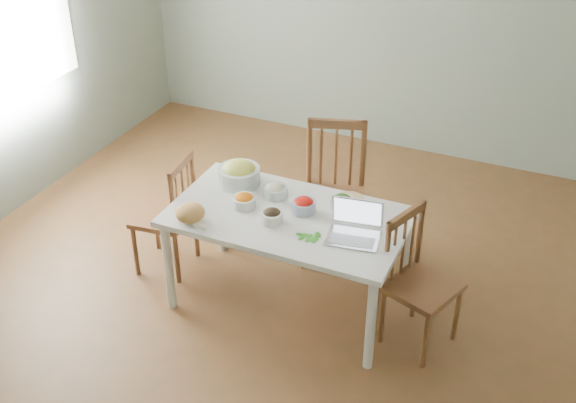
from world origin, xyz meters
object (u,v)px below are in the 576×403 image
at_px(bowl_squash, 239,173).
at_px(laptop, 354,224).
at_px(dining_table, 288,260).
at_px(chair_left, 163,213).
at_px(chair_right, 423,284).
at_px(bread_boule, 190,213).
at_px(chair_far, 333,196).

bearing_deg(bowl_squash, laptop, -18.79).
distance_m(dining_table, chair_left, 0.99).
distance_m(chair_right, bowl_squash, 1.45).
bearing_deg(bread_boule, chair_right, 11.65).
height_order(chair_far, laptop, chair_far).
bearing_deg(chair_far, chair_left, -167.90).
distance_m(dining_table, bowl_squash, 0.68).
bearing_deg(dining_table, bowl_squash, 154.23).
xyz_separation_m(bread_boule, bowl_squash, (0.07, 0.54, 0.02)).
bearing_deg(bread_boule, dining_table, 30.50).
bearing_deg(dining_table, bread_boule, -149.50).
xyz_separation_m(chair_left, chair_right, (1.90, -0.04, 0.00)).
height_order(bowl_squash, laptop, laptop).
relative_size(chair_far, laptop, 3.21).
bearing_deg(bowl_squash, dining_table, -25.77).
distance_m(chair_right, laptop, 0.59).
xyz_separation_m(chair_far, bowl_squash, (-0.54, -0.41, 0.28)).
bearing_deg(chair_right, dining_table, 109.06).
height_order(dining_table, bowl_squash, bowl_squash).
xyz_separation_m(dining_table, laptop, (0.47, -0.09, 0.47)).
relative_size(dining_table, laptop, 4.75).
bearing_deg(chair_left, bowl_squash, 103.56).
height_order(chair_left, bowl_squash, chair_left).
bearing_deg(laptop, bowl_squash, 152.50).
height_order(chair_right, bowl_squash, chair_right).
distance_m(dining_table, chair_right, 0.92).
bearing_deg(dining_table, chair_far, 83.15).
distance_m(bread_boule, laptop, 1.03).
relative_size(chair_right, bread_boule, 4.93).
height_order(dining_table, chair_far, chair_far).
bearing_deg(chair_left, bread_boule, 45.80).
height_order(dining_table, chair_right, chair_right).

